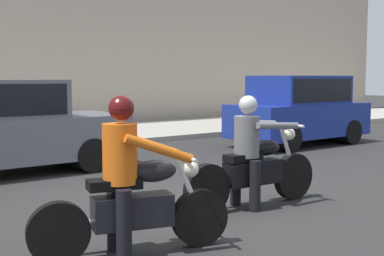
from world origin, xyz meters
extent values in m
plane|color=#2A2A2A|center=(0.00, 0.00, 0.00)|extent=(80.00, 80.00, 0.00)
cube|color=#A8A399|center=(0.00, 8.00, 0.07)|extent=(40.00, 4.40, 0.14)
cylinder|color=black|center=(-1.14, -1.73, 0.30)|extent=(0.61, 0.28, 0.60)
cylinder|color=black|center=(-2.53, -1.34, 0.30)|extent=(0.61, 0.28, 0.60)
cylinder|color=silver|center=(-1.25, -1.70, 0.63)|extent=(0.34, 0.14, 0.73)
cube|color=black|center=(-1.83, -1.54, 0.44)|extent=(0.84, 0.48, 0.32)
ellipsoid|color=black|center=(-1.62, -1.59, 0.83)|extent=(0.53, 0.36, 0.22)
cube|color=black|center=(-2.01, -1.49, 0.73)|extent=(0.57, 0.37, 0.10)
cylinder|color=silver|center=(-1.31, -1.68, 0.96)|extent=(0.23, 0.69, 0.04)
sphere|color=silver|center=(-1.23, -1.70, 0.82)|extent=(0.17, 0.17, 0.17)
cylinder|color=silver|center=(-2.08, -1.30, 0.32)|extent=(0.69, 0.25, 0.07)
cylinder|color=black|center=(-2.02, -1.69, 0.35)|extent=(0.18, 0.18, 0.71)
cylinder|color=black|center=(-1.91, -1.30, 0.35)|extent=(0.18, 0.18, 0.71)
cylinder|color=orange|center=(-1.95, -1.50, 1.02)|extent=(0.42, 0.42, 0.59)
cylinder|color=orange|center=(-1.69, -1.80, 1.08)|extent=(0.69, 0.27, 0.32)
cylinder|color=orange|center=(-1.57, -1.38, 1.08)|extent=(0.69, 0.27, 0.32)
sphere|color=tan|center=(-1.93, -1.51, 1.44)|extent=(0.20, 0.20, 0.20)
sphere|color=#510F0F|center=(-1.93, -1.51, 1.47)|extent=(0.25, 0.25, 0.25)
cylinder|color=black|center=(1.24, -0.91, 0.33)|extent=(0.67, 0.15, 0.67)
cylinder|color=black|center=(-0.31, -0.84, 0.33)|extent=(0.67, 0.15, 0.67)
cylinder|color=silver|center=(1.12, -0.90, 0.72)|extent=(0.38, 0.07, 0.82)
cube|color=black|center=(0.46, -0.87, 0.47)|extent=(0.87, 0.32, 0.32)
ellipsoid|color=black|center=(0.68, -0.88, 0.80)|extent=(0.49, 0.26, 0.22)
cube|color=black|center=(0.28, -0.87, 0.70)|extent=(0.53, 0.26, 0.10)
cylinder|color=silver|center=(1.06, -0.90, 1.10)|extent=(0.07, 0.70, 0.04)
sphere|color=silver|center=(1.14, -0.90, 0.96)|extent=(0.17, 0.17, 0.17)
cylinder|color=silver|center=(0.17, -0.70, 0.35)|extent=(0.70, 0.10, 0.07)
cylinder|color=black|center=(0.31, -1.07, 0.34)|extent=(0.16, 0.16, 0.68)
cylinder|color=black|center=(0.33, -0.67, 0.34)|extent=(0.16, 0.16, 0.68)
cylinder|color=slate|center=(0.34, -0.87, 0.97)|extent=(0.35, 0.35, 0.55)
cylinder|color=slate|center=(0.69, -1.10, 1.12)|extent=(0.73, 0.12, 0.13)
cylinder|color=slate|center=(0.71, -0.66, 1.12)|extent=(0.73, 0.12, 0.13)
sphere|color=tan|center=(0.36, -0.87, 1.37)|extent=(0.20, 0.20, 0.20)
sphere|color=#B7B7BC|center=(0.36, -0.87, 1.40)|extent=(0.25, 0.25, 0.25)
cube|color=slate|center=(-1.48, 3.62, 0.64)|extent=(4.42, 1.76, 0.80)
cylinder|color=black|center=(-0.11, 3.62, 0.32)|extent=(0.64, 1.82, 0.64)
cube|color=navy|center=(5.98, 3.12, 0.66)|extent=(3.84, 1.70, 0.84)
cube|color=navy|center=(5.98, 3.12, 1.44)|extent=(2.38, 1.56, 0.72)
cube|color=black|center=(5.98, 3.12, 1.44)|extent=(2.19, 1.59, 0.58)
cylinder|color=black|center=(7.17, 3.12, 0.32)|extent=(0.64, 1.76, 0.64)
cylinder|color=black|center=(4.79, 3.12, 0.32)|extent=(0.64, 1.76, 0.64)
camera|label=1|loc=(-4.43, -5.91, 1.77)|focal=48.69mm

